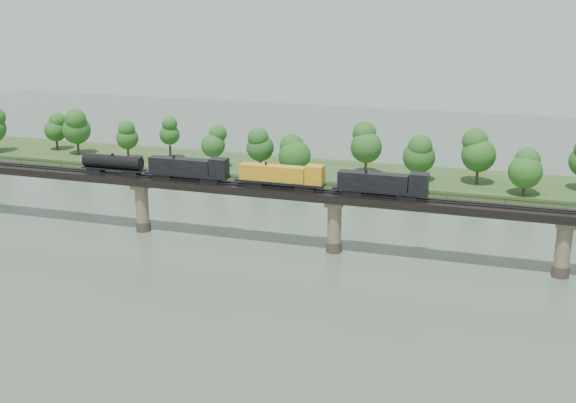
% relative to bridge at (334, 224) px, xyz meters
% --- Properties ---
extents(ground, '(400.00, 400.00, 0.00)m').
position_rel_bridge_xyz_m(ground, '(0.00, -30.00, -5.46)').
color(ground, '#3D4E3E').
rests_on(ground, ground).
extents(far_bank, '(300.00, 24.00, 1.60)m').
position_rel_bridge_xyz_m(far_bank, '(0.00, 55.00, -4.66)').
color(far_bank, '#29451B').
rests_on(far_bank, ground).
extents(bridge, '(236.00, 30.00, 11.50)m').
position_rel_bridge_xyz_m(bridge, '(0.00, 0.00, 0.00)').
color(bridge, '#473A2D').
rests_on(bridge, ground).
extents(bridge_superstructure, '(220.00, 4.90, 0.75)m').
position_rel_bridge_xyz_m(bridge_superstructure, '(0.00, 0.00, 6.33)').
color(bridge_superstructure, black).
rests_on(bridge_superstructure, bridge).
extents(far_treeline, '(289.06, 17.54, 13.60)m').
position_rel_bridge_xyz_m(far_treeline, '(-8.21, 50.52, 3.37)').
color(far_treeline, '#382619').
rests_on(far_treeline, far_bank).
extents(freight_train, '(69.82, 2.72, 4.81)m').
position_rel_bridge_xyz_m(freight_train, '(-16.87, 0.00, 8.34)').
color(freight_train, black).
rests_on(freight_train, bridge).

